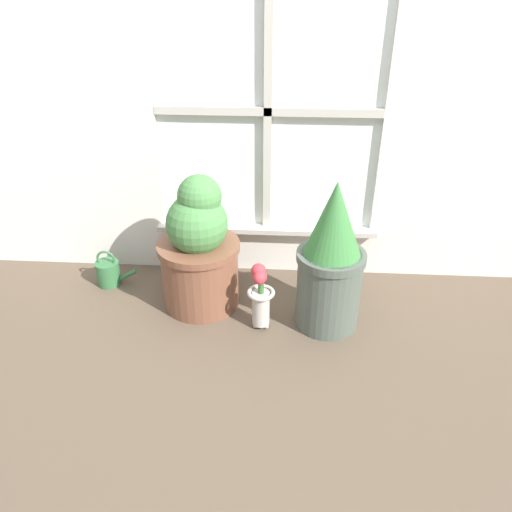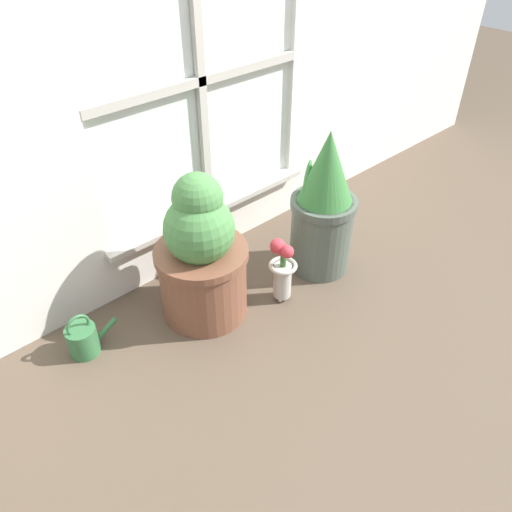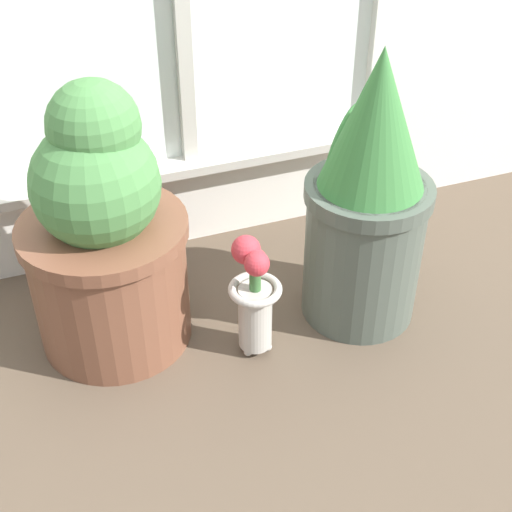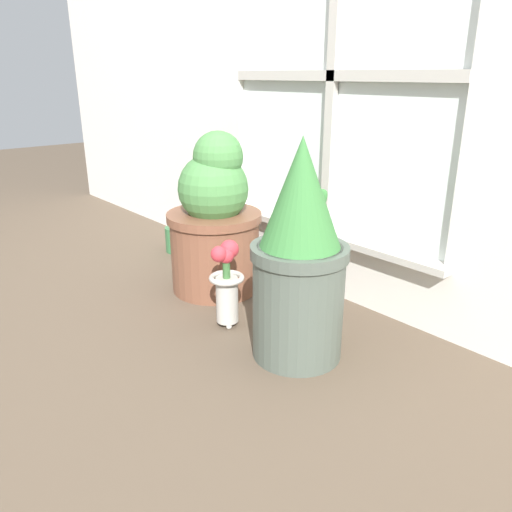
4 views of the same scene
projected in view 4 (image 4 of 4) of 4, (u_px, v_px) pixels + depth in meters
The scene contains 5 objects.
ground_plane at pixel (193, 339), 1.62m from camera, with size 10.00×10.00×0.00m, color brown.
potted_plant_left at pixel (215, 222), 1.91m from camera, with size 0.36×0.36×0.62m.
potted_plant_right at pixel (299, 260), 1.43m from camera, with size 0.28×0.28×0.66m.
flower_vase at pixel (227, 282), 1.65m from camera, with size 0.12×0.12×0.30m.
watering_can at pixel (178, 238), 2.40m from camera, with size 0.20×0.11×0.19m.
Camera 4 is at (1.21, -0.78, 0.81)m, focal length 35.00 mm.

